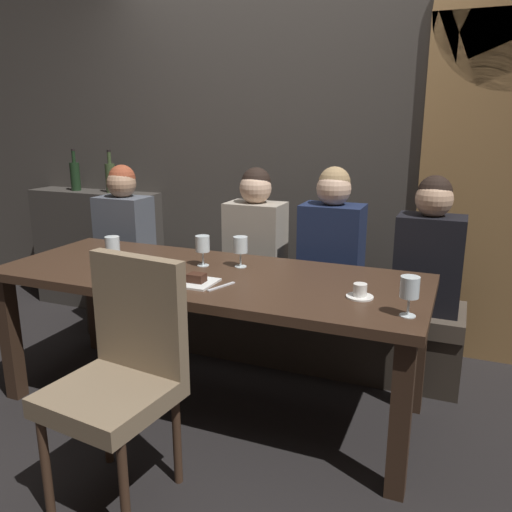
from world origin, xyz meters
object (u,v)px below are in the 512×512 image
Objects in this scene: banquette_bench at (259,319)px; fork_on_table at (221,287)px; diner_redhead at (124,222)px; wine_glass_center_back at (112,245)px; diner_near_end at (430,248)px; dessert_plate at (196,281)px; diner_far_end at (332,238)px; wine_glass_near_left at (203,245)px; wine_glass_far_right at (410,289)px; espresso_cup at (360,292)px; wine_bottle_pale_label at (110,177)px; wine_bottle_dark_red at (75,175)px; diner_bearded at (256,232)px; wine_glass_end_left at (240,246)px; dining_table at (208,289)px; chair_near_side at (123,365)px.

banquette_bench is 1.04m from fork_on_table.
diner_redhead is at bearing -179.53° from banquette_bench.
diner_near_end is at bearing 26.68° from wine_glass_center_back.
diner_redhead reaches higher than dessert_plate.
dessert_plate is at bearing -9.60° from wine_glass_center_back.
dessert_plate is (0.03, -0.88, 0.53)m from banquette_bench.
diner_far_end is 0.55m from diner_near_end.
wine_glass_center_back is at bearing -155.17° from wine_glass_near_left.
diner_redhead reaches higher than banquette_bench.
wine_glass_far_right is 1.15m from wine_glass_near_left.
banquette_bench is 20.83× the size of espresso_cup.
dessert_plate is (1.41, -1.22, -0.32)m from wine_bottle_pale_label.
wine_bottle_pale_label is at bearing 152.62° from espresso_cup.
wine_bottle_dark_red is 2.72× the size of espresso_cup.
diner_bearded reaches higher than wine_glass_near_left.
espresso_cup is at bearing -27.38° from wine_bottle_pale_label.
wine_glass_center_back and wine_glass_end_left have the same top height.
espresso_cup reaches higher than dessert_plate.
dining_table is 0.28m from wine_glass_end_left.
diner_bearded is 4.66× the size of wine_glass_end_left.
wine_glass_near_left is (-0.08, 0.11, 0.20)m from dining_table.
dining_table is 11.58× the size of dessert_plate.
chair_near_side reaches higher than wine_glass_far_right.
diner_redhead is 3.95× the size of dessert_plate.
chair_near_side is 5.98× the size of wine_glass_near_left.
banquette_bench is at bearing 81.94° from wine_glass_near_left.
espresso_cup reaches higher than banquette_bench.
diner_bearded is 0.51m from diner_far_end.
chair_near_side is 5.98× the size of wine_glass_end_left.
dining_table is at bearing 167.12° from wine_glass_far_right.
diner_bearded is at bearing 135.86° from espresso_cup.
banquette_bench is 1.18m from diner_near_end.
chair_near_side is 1.29× the size of diner_near_end.
fork_on_table is at bearing -109.64° from diner_far_end.
chair_near_side is 1.46m from diner_bearded.
wine_glass_center_back is at bearing -142.22° from diner_far_end.
chair_near_side is at bearing -97.50° from wine_glass_end_left.
wine_glass_far_right is at bearing -24.77° from wine_bottle_dark_red.
wine_glass_far_right reaches higher than fork_on_table.
espresso_cup is (-0.23, -0.77, -0.04)m from diner_near_end.
banquette_bench is 3.33× the size of diner_redhead.
chair_near_side is 1.17m from wine_glass_far_right.
fork_on_table is (0.68, -0.09, -0.11)m from wine_glass_center_back.
dining_table is 6.75× the size of wine_bottle_pale_label.
wine_glass_near_left reaches higher than espresso_cup.
diner_near_end is 4.63× the size of wine_glass_end_left.
banquette_bench is 15.24× the size of wine_glass_far_right.
diner_redhead is 6.26× the size of espresso_cup.
wine_glass_center_back is at bearing -153.32° from diner_near_end.
diner_far_end is at bearing -0.64° from diner_redhead.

